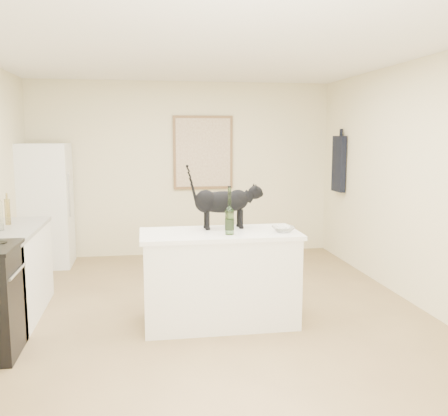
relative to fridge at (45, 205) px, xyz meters
The scene contains 18 objects.
floor 3.17m from the fridge, 50.31° to the right, with size 5.50×5.50×0.00m, color #977C50.
ceiling 3.52m from the fridge, 50.31° to the right, with size 5.50×5.50×0.00m, color white.
wall_back 2.04m from the fridge, 11.59° to the left, with size 4.50×4.50×0.00m, color beige.
wall_front 5.48m from the fridge, 69.08° to the right, with size 4.50×4.50×0.00m, color beige.
wall_right 4.83m from the fridge, 29.23° to the right, with size 5.50×5.50×0.00m, color beige.
island_base 3.30m from the fridge, 51.20° to the right, with size 1.44×0.67×0.86m, color white.
island_top 3.27m from the fridge, 51.20° to the right, with size 1.50×0.70×0.04m, color white.
left_cabinets 2.09m from the fridge, 90.00° to the right, with size 0.60×1.40×0.86m, color white.
left_countertop 2.05m from the fridge, 90.00° to the right, with size 0.62×1.44×0.04m, color gray.
fridge is the anchor object (origin of this frame).
artwork_frame 2.39m from the fridge, ahead, with size 0.90×0.03×1.10m, color brown.
artwork_canvas 2.38m from the fridge, ahead, with size 0.82×0.00×1.02m, color beige.
hanging_garment 4.19m from the fridge, ahead, with size 0.08×0.34×0.80m, color black.
black_cat 3.19m from the fridge, 48.54° to the right, with size 0.67×0.20×0.47m, color black, non-canonical shape.
wine_bottle 3.43m from the fridge, 51.75° to the right, with size 0.08×0.08×0.40m, color #295823.
glass_bowl 3.75m from the fridge, 45.22° to the right, with size 0.22×0.22×0.05m, color white.
fridge_paper 0.55m from the fridge, 18.19° to the left, with size 0.00×0.12×0.16m, color beige.
counter_bottle_cluster 2.09m from the fridge, 90.90° to the right, with size 0.09×0.50×0.28m.
Camera 1 is at (-0.61, -4.79, 1.80)m, focal length 39.99 mm.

